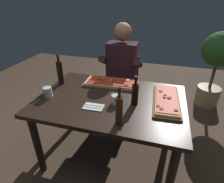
% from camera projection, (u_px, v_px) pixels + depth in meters
% --- Properties ---
extents(ground_plane, '(6.40, 6.40, 0.00)m').
position_uv_depth(ground_plane, '(111.00, 153.00, 2.10)').
color(ground_plane, '#4C3828').
extents(dining_table, '(1.40, 0.96, 0.74)m').
position_uv_depth(dining_table, '(111.00, 107.00, 1.79)').
color(dining_table, black).
rests_on(dining_table, ground_plane).
extents(pizza_rectangular_front, '(0.61, 0.29, 0.05)m').
position_uv_depth(pizza_rectangular_front, '(111.00, 83.00, 2.01)').
color(pizza_rectangular_front, brown).
rests_on(pizza_rectangular_front, dining_table).
extents(pizza_rectangular_left, '(0.27, 0.60, 0.05)m').
position_uv_depth(pizza_rectangular_left, '(166.00, 100.00, 1.68)').
color(pizza_rectangular_left, brown).
rests_on(pizza_rectangular_left, dining_table).
extents(wine_bottle_dark, '(0.06, 0.06, 0.33)m').
position_uv_depth(wine_bottle_dark, '(60.00, 72.00, 1.98)').
color(wine_bottle_dark, black).
rests_on(wine_bottle_dark, dining_table).
extents(oil_bottle_amber, '(0.06, 0.06, 0.32)m').
position_uv_depth(oil_bottle_amber, '(119.00, 110.00, 1.35)').
color(oil_bottle_amber, '#47230F').
rests_on(oil_bottle_amber, dining_table).
extents(vinegar_bottle_green, '(0.06, 0.06, 0.28)m').
position_uv_depth(vinegar_bottle_green, '(135.00, 94.00, 1.61)').
color(vinegar_bottle_green, black).
rests_on(vinegar_bottle_green, dining_table).
extents(tumbler_near_camera, '(0.08, 0.08, 0.09)m').
position_uv_depth(tumbler_near_camera, '(115.00, 99.00, 1.65)').
color(tumbler_near_camera, silver).
rests_on(tumbler_near_camera, dining_table).
extents(tumbler_far_side, '(0.08, 0.08, 0.10)m').
position_uv_depth(tumbler_far_side, '(48.00, 93.00, 1.75)').
color(tumbler_far_side, silver).
rests_on(tumbler_far_side, dining_table).
extents(napkin_cutlery_set, '(0.18, 0.12, 0.01)m').
position_uv_depth(napkin_cutlery_set, '(93.00, 107.00, 1.61)').
color(napkin_cutlery_set, white).
rests_on(napkin_cutlery_set, dining_table).
extents(diner_chair, '(0.44, 0.44, 0.87)m').
position_uv_depth(diner_chair, '(122.00, 84.00, 2.61)').
color(diner_chair, black).
rests_on(diner_chair, ground_plane).
extents(seated_diner, '(0.53, 0.41, 1.33)m').
position_uv_depth(seated_diner, '(121.00, 70.00, 2.38)').
color(seated_diner, '#23232D').
rests_on(seated_diner, ground_plane).
extents(potted_plant_corner, '(0.50, 0.50, 1.17)m').
position_uv_depth(potted_plant_corner, '(217.00, 61.00, 2.68)').
color(potted_plant_corner, tan).
rests_on(potted_plant_corner, ground_plane).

